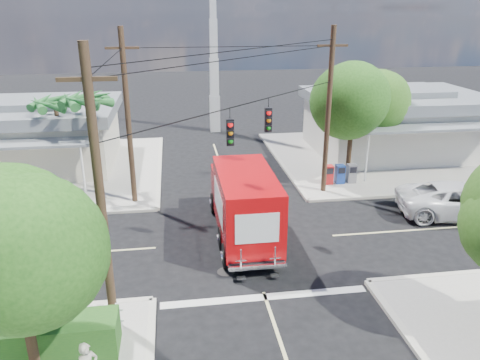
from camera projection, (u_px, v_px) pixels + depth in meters
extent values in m
plane|color=black|center=(246.00, 242.00, 20.84)|extent=(120.00, 120.00, 0.00)
cube|color=#A8A398|center=(378.00, 156.00, 32.51)|extent=(14.00, 14.00, 0.14)
cube|color=beige|center=(279.00, 161.00, 31.56)|extent=(0.25, 14.00, 0.14)
cube|color=beige|center=(430.00, 194.00, 26.01)|extent=(14.00, 0.25, 0.14)
cube|color=#A8A398|center=(48.00, 171.00, 29.54)|extent=(14.00, 14.00, 0.14)
cube|color=beige|center=(160.00, 166.00, 30.48)|extent=(0.25, 14.00, 0.14)
cube|color=beige|center=(14.00, 218.00, 23.04)|extent=(14.00, 0.25, 0.14)
cube|color=beige|center=(222.00, 169.00, 30.12)|extent=(0.12, 12.00, 0.01)
cube|color=beige|center=(454.00, 227.00, 22.19)|extent=(12.00, 0.12, 0.01)
cube|color=beige|center=(10.00, 258.00, 19.48)|extent=(12.00, 0.12, 0.01)
cube|color=silver|center=(265.00, 297.00, 16.85)|extent=(7.50, 0.40, 0.01)
cube|color=silver|center=(394.00, 127.00, 33.03)|extent=(11.00, 8.00, 3.40)
cube|color=slate|center=(398.00, 99.00, 32.32)|extent=(11.80, 8.80, 0.70)
cube|color=slate|center=(399.00, 91.00, 32.14)|extent=(6.05, 4.40, 0.50)
cube|color=slate|center=(433.00, 127.00, 28.06)|extent=(9.90, 1.80, 0.15)
cylinder|color=silver|center=(367.00, 158.00, 27.23)|extent=(0.12, 0.12, 2.90)
cube|color=beige|center=(33.00, 140.00, 30.22)|extent=(10.00, 8.00, 3.20)
cube|color=slate|center=(29.00, 110.00, 29.54)|extent=(10.80, 8.80, 0.70)
cube|color=slate|center=(27.00, 103.00, 29.37)|extent=(5.50, 4.40, 0.50)
cube|color=slate|center=(6.00, 145.00, 25.29)|extent=(9.00, 1.80, 0.15)
cylinder|color=silver|center=(83.00, 169.00, 25.55)|extent=(0.12, 0.12, 2.70)
cube|color=silver|center=(215.00, 114.00, 38.95)|extent=(0.80, 0.80, 3.00)
cube|color=silver|center=(214.00, 77.00, 37.91)|extent=(0.70, 0.70, 3.00)
cube|color=silver|center=(213.00, 39.00, 36.87)|extent=(0.60, 0.60, 3.00)
cylinder|color=#422D1C|center=(28.00, 325.00, 12.24)|extent=(0.28, 0.28, 3.71)
sphere|color=#1E4E14|center=(13.00, 246.00, 11.43)|extent=(3.71, 3.71, 3.71)
sphere|color=#1E4E14|center=(25.00, 255.00, 11.24)|extent=(3.25, 3.25, 3.25)
cylinder|color=#422D1C|center=(350.00, 146.00, 27.36)|extent=(0.28, 0.28, 4.10)
sphere|color=#1E4E14|center=(353.00, 103.00, 26.48)|extent=(4.10, 4.10, 4.10)
sphere|color=#1E4E14|center=(346.00, 98.00, 26.52)|extent=(3.33, 3.33, 3.33)
sphere|color=#1E4E14|center=(361.00, 106.00, 26.29)|extent=(3.58, 3.58, 3.58)
cylinder|color=#422D1C|center=(376.00, 139.00, 29.85)|extent=(0.28, 0.28, 3.58)
sphere|color=#30601A|center=(379.00, 104.00, 29.07)|extent=(3.58, 3.58, 3.58)
sphere|color=#30601A|center=(372.00, 100.00, 29.12)|extent=(2.91, 2.91, 2.91)
sphere|color=#30601A|center=(387.00, 106.00, 28.88)|extent=(3.14, 3.14, 3.14)
cylinder|color=#422D1C|center=(92.00, 145.00, 25.87)|extent=(0.24, 0.24, 5.00)
cone|color=#286E2F|center=(104.00, 98.00, 25.09)|extent=(0.50, 2.06, 0.98)
cone|color=#286E2F|center=(99.00, 96.00, 25.70)|extent=(1.92, 1.68, 0.98)
cone|color=#286E2F|center=(85.00, 96.00, 25.76)|extent=(2.12, 0.95, 0.98)
cone|color=#286E2F|center=(72.00, 98.00, 25.22)|extent=(1.34, 2.07, 0.98)
cone|color=#286E2F|center=(69.00, 100.00, 24.50)|extent=(1.34, 2.07, 0.98)
cone|color=#286E2F|center=(80.00, 102.00, 24.13)|extent=(2.12, 0.95, 0.98)
cone|color=#286E2F|center=(95.00, 101.00, 24.39)|extent=(1.92, 1.68, 0.98)
cylinder|color=#422D1C|center=(60.00, 143.00, 27.06)|extent=(0.24, 0.24, 4.60)
cone|color=#286E2F|center=(71.00, 101.00, 26.35)|extent=(0.50, 2.06, 0.98)
cone|color=#286E2F|center=(68.00, 99.00, 26.96)|extent=(1.92, 1.68, 0.98)
cone|color=#286E2F|center=(55.00, 99.00, 27.02)|extent=(2.12, 0.95, 0.98)
cone|color=#286E2F|center=(41.00, 101.00, 26.48)|extent=(1.34, 2.07, 0.98)
cone|color=#286E2F|center=(38.00, 103.00, 25.76)|extent=(1.34, 2.07, 0.98)
cone|color=#286E2F|center=(47.00, 105.00, 25.39)|extent=(2.12, 0.95, 0.98)
cone|color=#286E2F|center=(63.00, 104.00, 25.65)|extent=(1.92, 1.68, 0.98)
cylinder|color=#473321|center=(101.00, 199.00, 13.75)|extent=(0.28, 0.28, 9.00)
cube|color=#473321|center=(87.00, 79.00, 12.54)|extent=(1.60, 0.12, 0.12)
cylinder|color=#473321|center=(328.00, 114.00, 24.81)|extent=(0.28, 0.28, 9.00)
cube|color=#473321|center=(333.00, 46.00, 23.59)|extent=(1.60, 0.12, 0.12)
cylinder|color=#473321|center=(128.00, 120.00, 23.40)|extent=(0.28, 0.28, 9.00)
cube|color=#473321|center=(122.00, 48.00, 22.19)|extent=(1.60, 0.12, 0.12)
cylinder|color=black|center=(247.00, 103.00, 18.69)|extent=(10.43, 10.43, 0.04)
cube|color=black|center=(230.00, 132.00, 18.17)|extent=(0.30, 0.24, 1.05)
sphere|color=red|center=(230.00, 125.00, 17.92)|extent=(0.20, 0.20, 0.20)
cube|color=black|center=(268.00, 120.00, 20.19)|extent=(0.30, 0.24, 1.05)
sphere|color=red|center=(269.00, 113.00, 19.94)|extent=(0.20, 0.20, 0.20)
cube|color=silver|center=(26.00, 329.00, 14.42)|extent=(5.94, 0.05, 0.08)
cube|color=silver|center=(24.00, 318.00, 14.28)|extent=(5.94, 0.05, 0.08)
cube|color=silver|center=(118.00, 317.00, 14.74)|extent=(0.09, 0.06, 1.00)
cube|color=#1F4F1A|center=(9.00, 341.00, 13.58)|extent=(6.20, 1.20, 1.10)
cube|color=#AF1718|center=(328.00, 175.00, 27.14)|extent=(0.50, 0.50, 1.10)
cube|color=navy|center=(340.00, 174.00, 27.23)|extent=(0.50, 0.50, 1.10)
cube|color=slate|center=(351.00, 173.00, 27.33)|extent=(0.50, 0.50, 1.10)
cube|color=black|center=(243.00, 225.00, 21.29)|extent=(2.16, 7.29, 0.23)
cube|color=red|center=(235.00, 187.00, 23.67)|extent=(2.24, 1.59, 2.05)
cube|color=black|center=(233.00, 176.00, 24.15)|extent=(1.96, 0.24, 0.89)
cube|color=silver|center=(233.00, 193.00, 24.68)|extent=(2.15, 0.11, 0.33)
cube|color=red|center=(246.00, 204.00, 20.02)|extent=(2.34, 5.42, 2.71)
cube|color=white|center=(273.00, 199.00, 20.13)|extent=(0.02, 3.36, 1.21)
cube|color=white|center=(218.00, 202.00, 19.81)|extent=(0.02, 3.36, 1.21)
cube|color=white|center=(257.00, 229.00, 17.44)|extent=(1.68, 0.02, 1.21)
cube|color=silver|center=(257.00, 266.00, 17.86)|extent=(2.24, 0.24, 0.17)
cube|color=silver|center=(241.00, 261.00, 17.53)|extent=(0.42, 0.06, 0.93)
cube|color=silver|center=(275.00, 258.00, 17.71)|extent=(0.42, 0.06, 0.93)
cylinder|color=black|center=(214.00, 203.00, 23.66)|extent=(0.30, 1.03, 1.03)
cylinder|color=black|center=(256.00, 201.00, 23.94)|extent=(0.30, 1.03, 1.03)
cylinder|color=black|center=(226.00, 256.00, 18.63)|extent=(0.30, 1.03, 1.03)
cylinder|color=black|center=(279.00, 252.00, 18.92)|extent=(0.30, 1.03, 1.03)
imported|color=silver|center=(460.00, 200.00, 23.11)|extent=(6.47, 3.92, 1.68)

